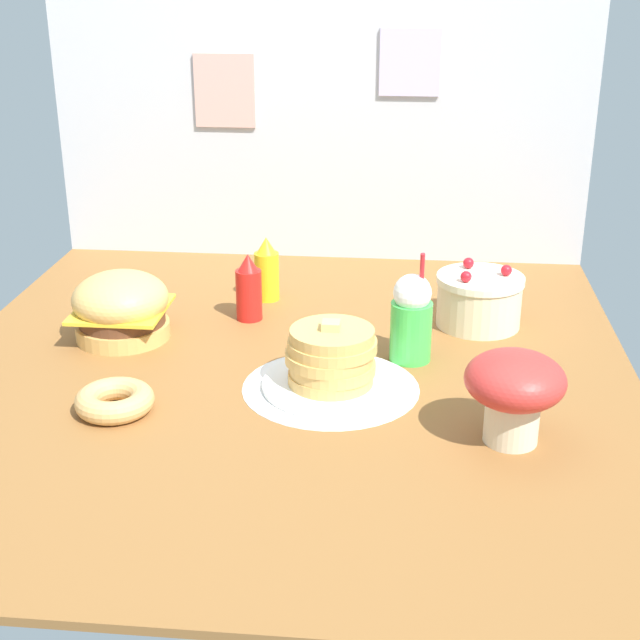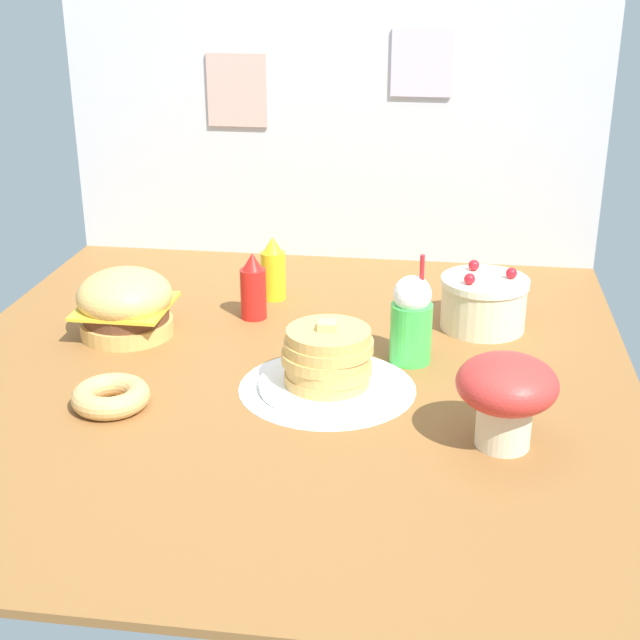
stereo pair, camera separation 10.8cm
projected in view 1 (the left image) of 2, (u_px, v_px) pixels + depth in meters
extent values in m
cube|color=brown|center=(283.00, 375.00, 2.51)|extent=(1.94, 2.08, 0.02)
cube|color=silver|center=(320.00, 134.00, 3.29)|extent=(1.94, 0.03, 0.93)
cube|color=#D8A599|center=(225.00, 91.00, 3.24)|extent=(0.22, 0.01, 0.26)
cube|color=silver|center=(410.00, 62.00, 3.14)|extent=(0.21, 0.01, 0.23)
cylinder|color=white|center=(331.00, 387.00, 2.41)|extent=(0.47, 0.47, 0.00)
cylinder|color=#DBA859|center=(123.00, 330.00, 2.72)|extent=(0.28, 0.28, 0.05)
cylinder|color=#59331E|center=(122.00, 317.00, 2.70)|extent=(0.26, 0.26, 0.04)
cube|color=yellow|center=(121.00, 309.00, 2.69)|extent=(0.26, 0.26, 0.01)
ellipsoid|color=#E5B260|center=(120.00, 299.00, 2.68)|extent=(0.28, 0.28, 0.16)
cylinder|color=white|center=(331.00, 384.00, 2.41)|extent=(0.36, 0.36, 0.02)
cylinder|color=#E0AD5B|center=(331.00, 377.00, 2.39)|extent=(0.23, 0.23, 0.03)
cylinder|color=#E0AD5B|center=(333.00, 367.00, 2.38)|extent=(0.23, 0.23, 0.03)
cylinder|color=#E0AD5B|center=(329.00, 356.00, 2.37)|extent=(0.23, 0.23, 0.03)
cylinder|color=#E0AD5B|center=(332.00, 345.00, 2.36)|extent=(0.24, 0.24, 0.03)
cylinder|color=#E0AD5B|center=(332.00, 335.00, 2.35)|extent=(0.22, 0.22, 0.03)
cube|color=#F7E072|center=(331.00, 325.00, 2.34)|extent=(0.05, 0.05, 0.02)
cylinder|color=beige|center=(479.00, 304.00, 2.79)|extent=(0.26, 0.26, 0.14)
cylinder|color=#F4EACC|center=(481.00, 279.00, 2.76)|extent=(0.27, 0.27, 0.02)
sphere|color=red|center=(506.00, 270.00, 2.76)|extent=(0.03, 0.03, 0.03)
sphere|color=red|center=(468.00, 263.00, 2.82)|extent=(0.03, 0.03, 0.03)
sphere|color=red|center=(466.00, 277.00, 2.70)|extent=(0.03, 0.03, 0.03)
cylinder|color=red|center=(249.00, 295.00, 2.84)|extent=(0.08, 0.08, 0.16)
cone|color=red|center=(248.00, 262.00, 2.80)|extent=(0.07, 0.07, 0.05)
cylinder|color=yellow|center=(267.00, 276.00, 3.00)|extent=(0.08, 0.08, 0.16)
cone|color=yellow|center=(266.00, 245.00, 2.96)|extent=(0.07, 0.07, 0.05)
cylinder|color=green|center=(411.00, 331.00, 2.55)|extent=(0.12, 0.12, 0.17)
sphere|color=white|center=(412.00, 293.00, 2.51)|extent=(0.11, 0.11, 0.11)
cylinder|color=red|center=(422.00, 281.00, 2.49)|extent=(0.01, 0.04, 0.17)
torus|color=tan|center=(115.00, 401.00, 2.28)|extent=(0.20, 0.20, 0.06)
torus|color=#D89ED8|center=(114.00, 399.00, 2.28)|extent=(0.19, 0.19, 0.05)
cylinder|color=beige|center=(511.00, 421.00, 2.13)|extent=(0.13, 0.13, 0.11)
ellipsoid|color=red|center=(515.00, 380.00, 2.09)|extent=(0.24, 0.24, 0.13)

